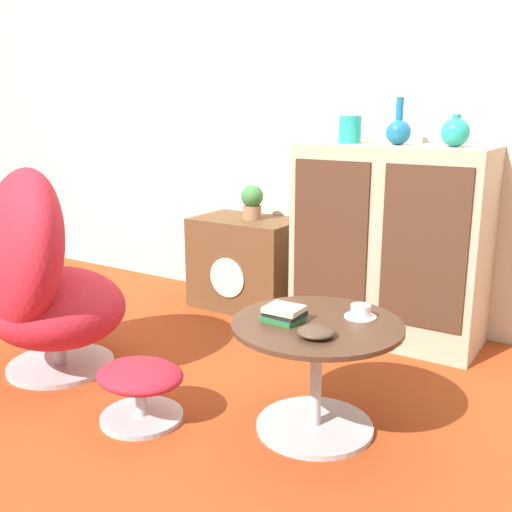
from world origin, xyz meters
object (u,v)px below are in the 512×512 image
object	(u,v)px
sideboard	(390,244)
vase_inner_left	(398,131)
potted_plant	(252,201)
teacup	(360,312)
ottoman	(140,383)
vase_inner_right	(455,132)
tv_console	(247,263)
book_stack	(284,314)
vase_leftmost	(350,130)
egg_chair	(39,280)
bowl	(316,332)
coffee_table	(316,363)

from	to	relation	value
sideboard	vase_inner_left	xyz separation A→B (m)	(0.01, 0.00, 0.57)
potted_plant	teacup	xyz separation A→B (m)	(1.08, -0.94, -0.20)
ottoman	vase_inner_right	distance (m)	1.81
tv_console	book_stack	xyz separation A→B (m)	(0.90, -1.13, 0.18)
ottoman	vase_leftmost	size ratio (longest dim) A/B	2.57
vase_inner_right	book_stack	world-z (taller)	vase_inner_right
tv_console	vase_inner_right	size ratio (longest dim) A/B	4.14
egg_chair	vase_inner_right	distance (m)	2.03
ottoman	vase_inner_right	xyz separation A→B (m)	(0.77, 1.36, 0.92)
tv_console	ottoman	bearing A→B (deg)	-73.44
vase_leftmost	tv_console	bearing A→B (deg)	178.92
bowl	ottoman	bearing A→B (deg)	-165.40
sideboard	ottoman	world-z (taller)	sideboard
tv_console	vase_inner_left	size ratio (longest dim) A/B	2.71
egg_chair	book_stack	bearing A→B (deg)	7.49
egg_chair	teacup	world-z (taller)	egg_chair
ottoman	teacup	xyz separation A→B (m)	(0.71, 0.43, 0.29)
bowl	sideboard	bearing A→B (deg)	98.39
potted_plant	vase_inner_left	bearing A→B (deg)	-0.86
coffee_table	bowl	world-z (taller)	bowl
vase_leftmost	coffee_table	bearing A→B (deg)	-71.02
sideboard	potted_plant	size ratio (longest dim) A/B	5.01
sideboard	ottoman	size ratio (longest dim) A/B	2.83
coffee_table	vase_inner_left	size ratio (longest dim) A/B	2.74
vase_inner_left	book_stack	bearing A→B (deg)	-90.22
vase_inner_left	teacup	distance (m)	1.14
ottoman	potted_plant	distance (m)	1.51
sideboard	bowl	size ratio (longest dim) A/B	7.74
vase_inner_left	potted_plant	world-z (taller)	vase_inner_left
coffee_table	potted_plant	bearing A→B (deg)	132.13
sideboard	ottoman	xyz separation A→B (m)	(-0.49, -1.36, -0.35)
vase_leftmost	vase_inner_left	size ratio (longest dim) A/B	0.60
sideboard	coffee_table	distance (m)	1.09
vase_leftmost	book_stack	bearing A→B (deg)	-77.15
egg_chair	sideboard	bearing A→B (deg)	47.28
egg_chair	vase_inner_left	distance (m)	1.84
vase_inner_left	egg_chair	bearing A→B (deg)	-132.85
coffee_table	potted_plant	distance (m)	1.50
sideboard	teacup	xyz separation A→B (m)	(0.23, -0.93, -0.06)
teacup	book_stack	bearing A→B (deg)	-140.46
ottoman	book_stack	xyz separation A→B (m)	(0.49, 0.25, 0.30)
ottoman	teacup	distance (m)	0.88
coffee_table	vase_leftmost	distance (m)	1.38
vase_inner_left	teacup	size ratio (longest dim) A/B	1.93
ottoman	coffee_table	world-z (taller)	coffee_table
tv_console	coffee_table	bearing A→B (deg)	-46.75
tv_console	vase_inner_right	xyz separation A→B (m)	(1.18, -0.01, 0.80)
vase_inner_left	sideboard	bearing A→B (deg)	-155.96
bowl	coffee_table	bearing A→B (deg)	114.79
book_stack	bowl	size ratio (longest dim) A/B	1.11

